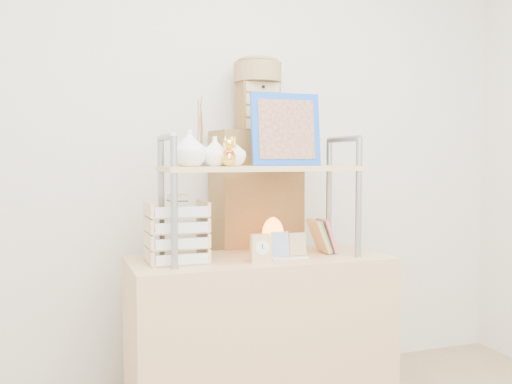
# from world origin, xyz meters

# --- Properties ---
(room_shell) EXTENTS (3.42, 3.41, 2.61)m
(room_shell) POSITION_xyz_m (0.00, 0.39, 1.69)
(room_shell) COLOR silver
(room_shell) RESTS_ON ground
(desk) EXTENTS (1.20, 0.50, 0.75)m
(desk) POSITION_xyz_m (0.00, 1.20, 0.38)
(desk) COLOR tan
(desk) RESTS_ON ground
(cabinet) EXTENTS (0.47, 0.27, 1.35)m
(cabinet) POSITION_xyz_m (0.11, 1.57, 0.68)
(cabinet) COLOR brown
(cabinet) RESTS_ON ground
(hutch) EXTENTS (0.90, 0.34, 0.77)m
(hutch) POSITION_xyz_m (-0.07, 1.21, 1.19)
(hutch) COLOR gray
(hutch) RESTS_ON desk
(letter_tray) EXTENTS (0.25, 0.23, 0.30)m
(letter_tray) POSITION_xyz_m (-0.39, 1.20, 0.87)
(letter_tray) COLOR #DAB083
(letter_tray) RESTS_ON desk
(salt_lamp) EXTENTS (0.12, 0.11, 0.18)m
(salt_lamp) POSITION_xyz_m (0.09, 1.26, 0.84)
(salt_lamp) COLOR brown
(salt_lamp) RESTS_ON desk
(desk_clock) EXTENTS (0.09, 0.04, 0.13)m
(desk_clock) POSITION_xyz_m (-0.04, 1.07, 0.81)
(desk_clock) COLOR tan
(desk_clock) RESTS_ON desk
(postcard_stand) EXTENTS (0.18, 0.07, 0.12)m
(postcard_stand) POSITION_xyz_m (0.12, 1.13, 0.79)
(postcard_stand) COLOR white
(postcard_stand) RESTS_ON desk
(drawer_chest) EXTENTS (0.20, 0.16, 0.25)m
(drawer_chest) POSITION_xyz_m (0.11, 1.55, 1.48)
(drawer_chest) COLOR brown
(drawer_chest) RESTS_ON cabinet
(woven_basket) EXTENTS (0.25, 0.25, 0.10)m
(woven_basket) POSITION_xyz_m (0.11, 1.55, 1.65)
(woven_basket) COLOR olive
(woven_basket) RESTS_ON drawer_chest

